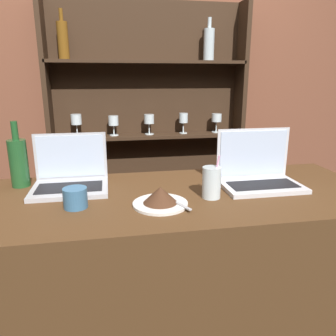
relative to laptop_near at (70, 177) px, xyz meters
The scene contains 9 objects.
bar_counter 0.68m from the laptop_near, 22.24° to the right, with size 1.78×0.66×1.00m.
back_wall 1.07m from the laptop_near, 69.09° to the left, with size 7.00×0.06×2.70m.
back_shelf 0.99m from the laptop_near, 63.67° to the left, with size 1.31×0.18×1.94m.
laptop_near is the anchor object (origin of this frame).
laptop_far 0.80m from the laptop_near, ahead, with size 0.33×0.22×0.24m.
cake_plate 0.43m from the laptop_near, 37.14° to the right, with size 0.20×0.20×0.07m.
water_glass 0.59m from the laptop_near, 21.45° to the right, with size 0.07×0.07×0.17m.
wine_bottle_green 0.23m from the laptop_near, 163.32° to the left, with size 0.08×0.08×0.28m.
coffee_cup 0.23m from the laptop_near, 80.26° to the right, with size 0.09×0.09×0.07m.
Camera 1 is at (-0.20, -0.88, 1.46)m, focal length 35.00 mm.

